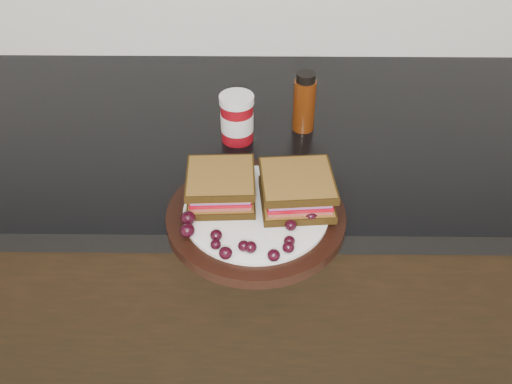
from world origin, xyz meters
TOP-DOWN VIEW (x-y plane):
  - base_cabinets at (0.00, 1.70)m, footprint 3.96×0.58m
  - countertop at (0.00, 1.70)m, footprint 3.98×0.60m
  - plate at (0.20, 1.43)m, footprint 0.28×0.28m
  - sandwich_left at (0.14, 1.46)m, footprint 0.11×0.11m
  - sandwich_right at (0.26, 1.45)m, footprint 0.12×0.12m
  - grape_0 at (0.10, 1.37)m, footprint 0.02×0.02m
  - grape_1 at (0.14, 1.37)m, footprint 0.02×0.02m
  - grape_2 at (0.14, 1.35)m, footprint 0.02×0.02m
  - grape_3 at (0.16, 1.33)m, footprint 0.02×0.02m
  - grape_4 at (0.18, 1.35)m, footprint 0.02×0.02m
  - grape_5 at (0.19, 1.34)m, footprint 0.02×0.02m
  - grape_6 at (0.22, 1.33)m, footprint 0.02×0.02m
  - grape_7 at (0.25, 1.34)m, footprint 0.02×0.02m
  - grape_8 at (0.25, 1.36)m, footprint 0.02×0.02m
  - grape_9 at (0.25, 1.39)m, footprint 0.02×0.02m
  - grape_10 at (0.28, 1.41)m, footprint 0.02×0.02m
  - grape_11 at (0.28, 1.43)m, footprint 0.02×0.02m
  - grape_12 at (0.27, 1.44)m, footprint 0.02×0.02m
  - grape_13 at (0.28, 1.48)m, footprint 0.02×0.02m
  - grape_14 at (0.16, 1.49)m, footprint 0.02×0.02m
  - grape_15 at (0.15, 1.46)m, footprint 0.02×0.02m
  - grape_16 at (0.13, 1.46)m, footprint 0.02×0.02m
  - grape_17 at (0.12, 1.43)m, footprint 0.02×0.02m
  - grape_18 at (0.10, 1.40)m, footprint 0.02×0.02m
  - grape_19 at (0.14, 1.48)m, footprint 0.02×0.02m
  - grape_20 at (0.15, 1.43)m, footprint 0.02×0.02m
  - grape_21 at (0.13, 1.43)m, footprint 0.02×0.02m
  - condiment_jar at (0.16, 1.66)m, footprint 0.08×0.08m
  - oil_bottle at (0.29, 1.70)m, footprint 0.06×0.06m

SIDE VIEW (x-z plane):
  - base_cabinets at x=0.00m, z-range 0.00..0.86m
  - countertop at x=0.00m, z-range 0.86..0.90m
  - plate at x=0.20m, z-range 0.90..0.92m
  - grape_2 at x=0.14m, z-range 0.92..0.94m
  - grape_11 at x=0.28m, z-range 0.92..0.94m
  - grape_13 at x=0.28m, z-range 0.92..0.94m
  - grape_19 at x=0.14m, z-range 0.92..0.94m
  - grape_8 at x=0.25m, z-range 0.92..0.94m
  - grape_4 at x=0.18m, z-range 0.92..0.94m
  - grape_16 at x=0.13m, z-range 0.92..0.94m
  - grape_15 at x=0.15m, z-range 0.92..0.94m
  - grape_7 at x=0.25m, z-range 0.92..0.94m
  - grape_9 at x=0.25m, z-range 0.92..0.94m
  - grape_21 at x=0.13m, z-range 0.92..0.94m
  - grape_14 at x=0.16m, z-range 0.92..0.94m
  - grape_1 at x=0.14m, z-range 0.92..0.94m
  - grape_5 at x=0.19m, z-range 0.92..0.94m
  - grape_6 at x=0.22m, z-range 0.92..0.94m
  - grape_20 at x=0.15m, z-range 0.92..0.94m
  - grape_3 at x=0.16m, z-range 0.92..0.94m
  - grape_12 at x=0.27m, z-range 0.92..0.94m
  - grape_10 at x=0.28m, z-range 0.92..0.94m
  - grape_17 at x=0.12m, z-range 0.92..0.94m
  - grape_0 at x=0.10m, z-range 0.92..0.94m
  - grape_18 at x=0.10m, z-range 0.92..0.94m
  - condiment_jar at x=0.16m, z-range 0.90..0.99m
  - sandwich_left at x=0.14m, z-range 0.92..0.97m
  - sandwich_right at x=0.26m, z-range 0.92..0.97m
  - oil_bottle at x=0.29m, z-range 0.90..1.02m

